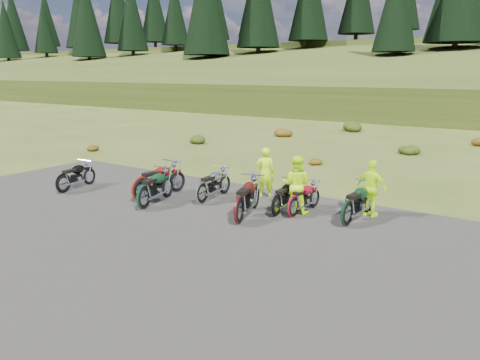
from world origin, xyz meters
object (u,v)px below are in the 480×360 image
Objects in this scene: motorcycle_3 at (202,204)px; motorcycle_7 at (347,227)px; motorcycle_0 at (64,194)px; person_middle at (265,173)px.

motorcycle_7 reaches higher than motorcycle_3.
motorcycle_7 is (9.74, 2.14, 0.00)m from motorcycle_0.
person_middle reaches higher than motorcycle_3.
person_middle reaches higher than motorcycle_7.
motorcycle_0 is 5.23m from motorcycle_3.
motorcycle_0 is at bearing 104.92° from motorcycle_3.
motorcycle_3 is at bearing -80.65° from motorcycle_0.
motorcycle_3 is 2.40m from person_middle.
motorcycle_7 is 3.84m from person_middle.
person_middle is (-3.49, 1.35, 0.87)m from motorcycle_7.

